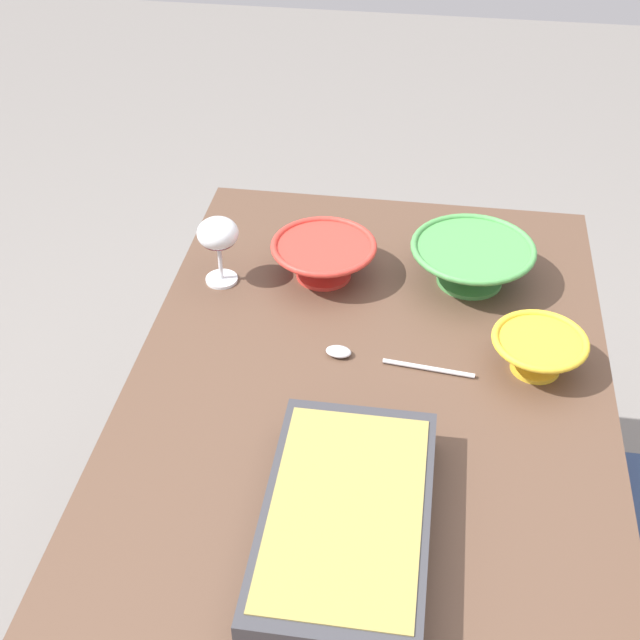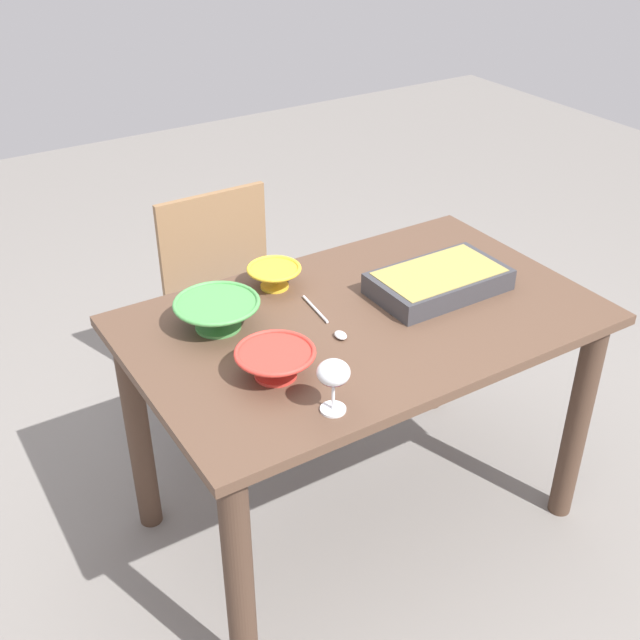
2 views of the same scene
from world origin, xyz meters
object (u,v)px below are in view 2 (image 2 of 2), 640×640
object	(u,v)px
chair	(233,297)
mixing_bowl	(275,361)
wine_glass	(333,375)
casserole_dish	(439,280)
serving_bowl	(217,313)
dining_table	(362,358)
small_bowl	(274,275)
serving_spoon	(331,326)

from	to	relation	value
chair	mixing_bowl	xyz separation A→B (m)	(-0.30, -0.87, 0.34)
chair	wine_glass	size ratio (longest dim) A/B	6.00
casserole_dish	serving_bowl	size ratio (longest dim) A/B	1.68
dining_table	serving_bowl	world-z (taller)	serving_bowl
dining_table	chair	bearing A→B (deg)	93.09
dining_table	casserole_dish	bearing A→B (deg)	-0.51
casserole_dish	mixing_bowl	world-z (taller)	mixing_bowl
casserole_dish	small_bowl	size ratio (longest dim) A/B	2.45
serving_spoon	serving_bowl	bearing A→B (deg)	147.33
casserole_dish	serving_spoon	world-z (taller)	casserole_dish
casserole_dish	small_bowl	bearing A→B (deg)	145.02
serving_bowl	serving_spoon	world-z (taller)	serving_bowl
small_bowl	serving_bowl	xyz separation A→B (m)	(-0.24, -0.11, 0.01)
mixing_bowl	small_bowl	size ratio (longest dim) A/B	1.26
dining_table	mixing_bowl	bearing A→B (deg)	-161.06
dining_table	serving_bowl	distance (m)	0.44
small_bowl	serving_spoon	size ratio (longest dim) A/B	0.63
serving_bowl	wine_glass	bearing A→B (deg)	-81.87
serving_bowl	serving_spoon	bearing A→B (deg)	-32.67
chair	small_bowl	xyz separation A→B (m)	(-0.09, -0.48, 0.34)
wine_glass	casserole_dish	bearing A→B (deg)	28.55
serving_bowl	chair	bearing A→B (deg)	61.59
serving_bowl	serving_spoon	xyz separation A→B (m)	(0.26, -0.16, -0.04)
mixing_bowl	small_bowl	world-z (taller)	mixing_bowl
wine_glass	small_bowl	distance (m)	0.60
dining_table	wine_glass	world-z (taller)	wine_glass
dining_table	serving_spoon	distance (m)	0.18
mixing_bowl	serving_bowl	distance (m)	0.28
mixing_bowl	serving_spoon	world-z (taller)	mixing_bowl
dining_table	serving_bowl	size ratio (longest dim) A/B	5.51
casserole_dish	serving_spoon	size ratio (longest dim) A/B	1.53
small_bowl	mixing_bowl	bearing A→B (deg)	-118.83
dining_table	casserole_dish	world-z (taller)	casserole_dish
chair	mixing_bowl	distance (m)	0.98
casserole_dish	small_bowl	xyz separation A→B (m)	(-0.39, 0.27, 0.00)
wine_glass	serving_spoon	world-z (taller)	wine_glass
dining_table	wine_glass	size ratio (longest dim) A/B	9.47
small_bowl	chair	bearing A→B (deg)	79.77
serving_spoon	small_bowl	bearing A→B (deg)	94.15
dining_table	casserole_dish	distance (m)	0.32
wine_glass	serving_spoon	distance (m)	0.37
wine_glass	serving_spoon	bearing A→B (deg)	57.89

